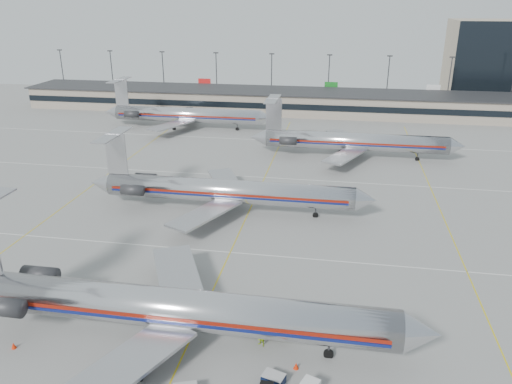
% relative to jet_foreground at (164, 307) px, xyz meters
% --- Properties ---
extents(ground, '(260.00, 260.00, 0.00)m').
position_rel_jet_foreground_xyz_m(ground, '(2.33, 8.71, -3.79)').
color(ground, gray).
rests_on(ground, ground).
extents(apron_markings, '(160.00, 0.15, 0.02)m').
position_rel_jet_foreground_xyz_m(apron_markings, '(2.33, 18.71, -3.78)').
color(apron_markings, silver).
rests_on(apron_markings, ground).
extents(terminal, '(162.00, 17.00, 6.25)m').
position_rel_jet_foreground_xyz_m(terminal, '(2.33, 106.68, -0.63)').
color(terminal, gray).
rests_on(terminal, ground).
extents(light_mast_row, '(163.60, 0.40, 15.28)m').
position_rel_jet_foreground_xyz_m(light_mast_row, '(2.33, 120.71, 4.80)').
color(light_mast_row, '#38383D').
rests_on(light_mast_row, ground).
extents(distant_building, '(30.00, 20.00, 25.00)m').
position_rel_jet_foreground_xyz_m(distant_building, '(64.33, 136.71, 8.71)').
color(distant_building, tan).
rests_on(distant_building, ground).
extents(jet_foreground, '(49.84, 29.35, 13.05)m').
position_rel_jet_foreground_xyz_m(jet_foreground, '(0.00, 0.00, 0.00)').
color(jet_foreground, silver).
rests_on(jet_foreground, ground).
extents(jet_second_row, '(45.70, 26.91, 11.96)m').
position_rel_jet_foreground_xyz_m(jet_second_row, '(-1.80, 32.04, -0.31)').
color(jet_second_row, silver).
rests_on(jet_second_row, ground).
extents(jet_third_row, '(44.33, 27.27, 12.12)m').
position_rel_jet_foreground_xyz_m(jet_third_row, '(18.16, 64.32, -0.27)').
color(jet_third_row, silver).
rests_on(jet_third_row, ground).
extents(jet_back_row, '(44.71, 27.50, 12.23)m').
position_rel_jet_foreground_xyz_m(jet_back_row, '(-23.95, 82.64, -0.24)').
color(jet_back_row, silver).
rests_on(jet_back_row, ground).
extents(tug_left, '(2.07, 1.30, 1.57)m').
position_rel_jet_foreground_xyz_m(tug_left, '(-1.13, -5.54, -3.07)').
color(tug_left, '#091435').
rests_on(tug_left, ground).
extents(tug_center, '(2.59, 1.59, 1.97)m').
position_rel_jet_foreground_xyz_m(tug_center, '(-1.82, -4.82, -2.89)').
color(tug_center, '#091435').
rests_on(tug_center, ground).
extents(cart_outer, '(2.21, 1.82, 1.08)m').
position_rel_jet_foreground_xyz_m(cart_outer, '(11.34, -4.43, -3.21)').
color(cart_outer, '#091435').
rests_on(cart_outer, ground).
extents(belt_loader, '(4.65, 1.60, 2.44)m').
position_rel_jet_foreground_xyz_m(belt_loader, '(9.53, 2.45, -3.13)').
color(belt_loader, '#A5A5A5').
rests_on(belt_loader, ground).
extents(ramp_worker_near, '(0.71, 0.82, 1.90)m').
position_rel_jet_foreground_xyz_m(ramp_worker_near, '(11.68, 1.89, -2.84)').
color(ramp_worker_near, '#B3D013').
rests_on(ramp_worker_near, ground).
extents(ramp_worker_far, '(1.07, 0.98, 1.78)m').
position_rel_jet_foreground_xyz_m(ramp_worker_far, '(9.49, 0.58, -2.90)').
color(ramp_worker_far, '#A0CE13').
rests_on(ramp_worker_far, ground).
extents(cone_right, '(0.63, 0.63, 0.67)m').
position_rel_jet_foreground_xyz_m(cone_right, '(13.09, -2.07, -3.45)').
color(cone_right, red).
rests_on(cone_right, ground).
extents(cone_left, '(0.51, 0.51, 0.65)m').
position_rel_jet_foreground_xyz_m(cone_left, '(-14.12, -3.85, -3.46)').
color(cone_left, red).
rests_on(cone_left, ground).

